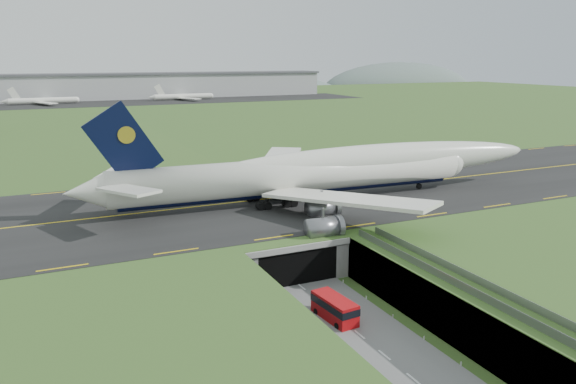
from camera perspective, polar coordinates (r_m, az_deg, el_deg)
name	(u,v)px	position (r m, az deg, el deg)	size (l,w,h in m)	color
ground	(326,308)	(72.92, 3.88, -11.73)	(900.00, 900.00, 0.00)	#385E25
airfield_deck	(326,287)	(71.69, 3.92, -9.56)	(800.00, 800.00, 6.00)	gray
trench_road	(357,333)	(67.10, 7.04, -14.08)	(12.00, 75.00, 0.20)	slate
taxiway	(237,203)	(99.36, -5.19, -1.08)	(800.00, 44.00, 0.18)	black
tunnel_portal	(274,245)	(85.61, -1.46, -5.37)	(17.00, 22.30, 6.00)	gray
guideway	(510,315)	(63.23, 21.62, -11.53)	(3.00, 53.00, 7.05)	#A8A8A3
jumbo_jet	(328,171)	(101.04, 4.13, 2.15)	(89.09, 58.20, 19.27)	white
shuttle_tram	(335,308)	(69.42, 4.76, -11.69)	(3.21, 7.04, 2.81)	#B70C10
cargo_terminal	(84,87)	(358.93, -19.98, 10.03)	(320.00, 67.00, 15.60)	#B2B2B2
distant_hills	(151,99)	(498.35, -13.74, 9.15)	(700.00, 91.00, 60.00)	slate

